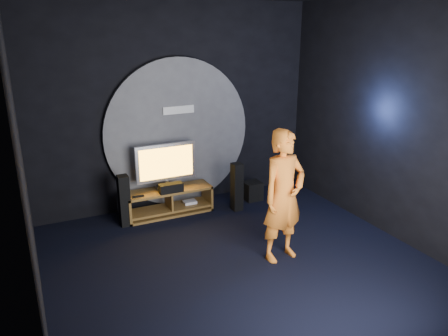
# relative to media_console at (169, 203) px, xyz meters

# --- Properties ---
(floor) EXTENTS (5.00, 5.00, 0.00)m
(floor) POSITION_rel_media_console_xyz_m (0.34, -2.05, -0.19)
(floor) COLOR black
(floor) RESTS_ON ground
(back_wall) EXTENTS (5.00, 0.04, 3.50)m
(back_wall) POSITION_rel_media_console_xyz_m (0.34, 0.45, 1.56)
(back_wall) COLOR black
(back_wall) RESTS_ON ground
(front_wall) EXTENTS (5.00, 0.04, 3.50)m
(front_wall) POSITION_rel_media_console_xyz_m (0.34, -4.55, 1.56)
(front_wall) COLOR black
(front_wall) RESTS_ON ground
(left_wall) EXTENTS (0.04, 5.00, 3.50)m
(left_wall) POSITION_rel_media_console_xyz_m (-2.16, -2.05, 1.56)
(left_wall) COLOR black
(left_wall) RESTS_ON ground
(right_wall) EXTENTS (0.04, 5.00, 3.50)m
(right_wall) POSITION_rel_media_console_xyz_m (2.84, -2.05, 1.56)
(right_wall) COLOR black
(right_wall) RESTS_ON ground
(wall_disc_panel) EXTENTS (2.60, 0.11, 2.60)m
(wall_disc_panel) POSITION_rel_media_console_xyz_m (0.34, 0.39, 1.11)
(wall_disc_panel) COLOR #515156
(wall_disc_panel) RESTS_ON ground
(media_console) EXTENTS (1.47, 0.45, 0.45)m
(media_console) POSITION_rel_media_console_xyz_m (0.00, 0.00, 0.00)
(media_console) COLOR olive
(media_console) RESTS_ON ground
(tv) EXTENTS (1.03, 0.22, 0.78)m
(tv) POSITION_rel_media_console_xyz_m (-0.01, 0.07, 0.68)
(tv) COLOR silver
(tv) RESTS_ON media_console
(center_speaker) EXTENTS (0.40, 0.15, 0.15)m
(center_speaker) POSITION_rel_media_console_xyz_m (-0.01, -0.15, 0.33)
(center_speaker) COLOR black
(center_speaker) RESTS_ON media_console
(remote) EXTENTS (0.18, 0.05, 0.02)m
(remote) POSITION_rel_media_console_xyz_m (-0.55, -0.12, 0.27)
(remote) COLOR black
(remote) RESTS_ON media_console
(tower_speaker_left) EXTENTS (0.17, 0.19, 0.85)m
(tower_speaker_left) POSITION_rel_media_console_xyz_m (-0.79, -0.12, 0.23)
(tower_speaker_left) COLOR black
(tower_speaker_left) RESTS_ON ground
(tower_speaker_right) EXTENTS (0.17, 0.19, 0.85)m
(tower_speaker_right) POSITION_rel_media_console_xyz_m (1.12, -0.34, 0.23)
(tower_speaker_right) COLOR black
(tower_speaker_right) RESTS_ON ground
(subwoofer) EXTENTS (0.31, 0.31, 0.34)m
(subwoofer) POSITION_rel_media_console_xyz_m (1.60, -0.05, -0.02)
(subwoofer) COLOR black
(subwoofer) RESTS_ON ground
(player) EXTENTS (0.73, 0.53, 1.84)m
(player) POSITION_rel_media_console_xyz_m (0.94, -2.07, 0.72)
(player) COLOR orange
(player) RESTS_ON ground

